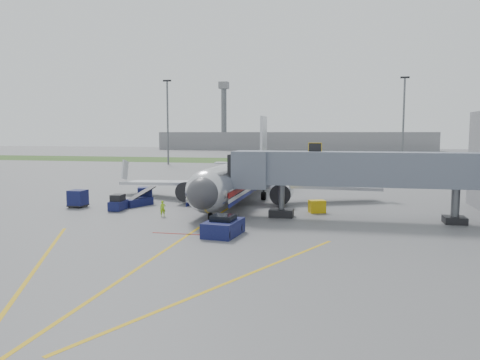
% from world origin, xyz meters
% --- Properties ---
extents(ground, '(400.00, 400.00, 0.00)m').
position_xyz_m(ground, '(0.00, 0.00, 0.00)').
color(ground, '#565659').
rests_on(ground, ground).
extents(grass_strip, '(300.00, 25.00, 0.01)m').
position_xyz_m(grass_strip, '(0.00, 90.00, 0.01)').
color(grass_strip, '#2D4C1E').
rests_on(grass_strip, ground).
extents(apron_markings, '(21.52, 50.00, 0.01)m').
position_xyz_m(apron_markings, '(0.00, -7.40, 0.00)').
color(apron_markings, gold).
rests_on(apron_markings, ground).
extents(airliner, '(32.10, 35.67, 10.25)m').
position_xyz_m(airliner, '(0.00, 15.25, 2.65)').
color(airliner, silver).
rests_on(airliner, ground).
extents(jet_bridge, '(25.30, 4.00, 6.90)m').
position_xyz_m(jet_bridge, '(12.86, 5.00, 4.47)').
color(jet_bridge, slate).
rests_on(jet_bridge, ground).
extents(light_mast_left, '(2.00, 0.44, 20.40)m').
position_xyz_m(light_mast_left, '(-30.00, 70.00, 10.78)').
color(light_mast_left, '#595B60').
rests_on(light_mast_left, ground).
extents(light_mast_right, '(2.00, 0.44, 20.40)m').
position_xyz_m(light_mast_right, '(25.00, 75.00, 10.78)').
color(light_mast_right, '#595B60').
rests_on(light_mast_right, ground).
extents(distant_terminal, '(120.00, 14.00, 8.00)m').
position_xyz_m(distant_terminal, '(-10.00, 170.00, 4.00)').
color(distant_terminal, slate).
rests_on(distant_terminal, ground).
extents(control_tower, '(4.00, 4.00, 30.00)m').
position_xyz_m(control_tower, '(-40.00, 165.00, 17.33)').
color(control_tower, '#595B60').
rests_on(control_tower, ground).
extents(pushback_tug, '(2.71, 3.98, 1.56)m').
position_xyz_m(pushback_tug, '(2.66, -3.73, 0.65)').
color(pushback_tug, '#0D0F3C').
rests_on(pushback_tug, ground).
extents(baggage_tug, '(1.31, 2.36, 1.61)m').
position_xyz_m(baggage_tug, '(-10.57, 5.18, 0.71)').
color(baggage_tug, '#0D0F3C').
rests_on(baggage_tug, ground).
extents(baggage_cart_a, '(1.83, 1.83, 1.96)m').
position_xyz_m(baggage_cart_a, '(-3.00, 9.45, 1.00)').
color(baggage_cart_a, '#0D0F3C').
rests_on(baggage_cart_a, ground).
extents(baggage_cart_b, '(1.72, 1.72, 1.80)m').
position_xyz_m(baggage_cart_b, '(-15.58, 6.08, 0.92)').
color(baggage_cart_b, '#0D0F3C').
rests_on(baggage_cart_b, ground).
extents(baggage_cart_c, '(2.08, 2.08, 1.73)m').
position_xyz_m(baggage_cart_c, '(-9.95, 10.49, 0.88)').
color(baggage_cart_c, '#0D0F3C').
rests_on(baggage_cart_c, ground).
extents(belt_loader, '(2.49, 4.08, 1.94)m').
position_xyz_m(belt_loader, '(-9.74, 8.21, 0.48)').
color(belt_loader, '#0D0F3C').
rests_on(belt_loader, ground).
extents(ground_power_cart, '(1.80, 1.52, 1.22)m').
position_xyz_m(ground_power_cart, '(9.12, 8.00, 0.60)').
color(ground_power_cart, yellow).
rests_on(ground_power_cart, ground).
extents(ramp_worker, '(0.64, 0.58, 1.48)m').
position_xyz_m(ramp_worker, '(-4.86, 2.88, 0.74)').
color(ramp_worker, '#8EC817').
rests_on(ramp_worker, ground).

